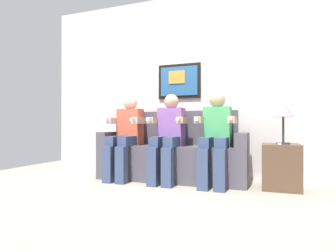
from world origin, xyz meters
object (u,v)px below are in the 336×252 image
at_px(person_on_left, 126,133).
at_px(person_in_middle, 168,134).
at_px(person_on_right, 216,134).
at_px(table_lamp, 283,111).
at_px(couch, 173,156).
at_px(side_table_right, 281,166).
at_px(spare_remote_on_table, 279,144).

distance_m(person_on_left, person_in_middle, 0.59).
xyz_separation_m(person_on_right, table_lamp, (0.73, 0.01, 0.25)).
height_order(couch, table_lamp, table_lamp).
height_order(side_table_right, spare_remote_on_table, spare_remote_on_table).
bearing_deg(person_in_middle, table_lamp, 0.55).
relative_size(side_table_right, spare_remote_on_table, 3.85).
distance_m(person_on_right, side_table_right, 0.80).
bearing_deg(side_table_right, person_in_middle, -177.30).
distance_m(couch, spare_remote_on_table, 1.31).
xyz_separation_m(person_in_middle, side_table_right, (1.31, 0.06, -0.36)).
bearing_deg(couch, table_lamp, -6.65).
bearing_deg(couch, person_in_middle, -90.02).
distance_m(person_in_middle, person_on_right, 0.59).
relative_size(person_on_right, spare_remote_on_table, 8.54).
relative_size(table_lamp, spare_remote_on_table, 3.54).
height_order(couch, person_on_left, person_on_left).
distance_m(person_in_middle, spare_remote_on_table, 1.29).
distance_m(person_on_left, spare_remote_on_table, 1.88).
relative_size(person_on_left, spare_remote_on_table, 8.54).
bearing_deg(table_lamp, person_on_right, -179.00).
xyz_separation_m(person_on_left, person_on_right, (1.19, 0.00, 0.00)).
bearing_deg(table_lamp, person_on_left, -179.62).
xyz_separation_m(side_table_right, table_lamp, (0.02, -0.05, 0.61)).
bearing_deg(side_table_right, couch, 175.36).
bearing_deg(couch, spare_remote_on_table, -8.73).
distance_m(couch, side_table_right, 1.31).
relative_size(person_in_middle, spare_remote_on_table, 8.54).
height_order(person_on_left, person_on_right, same).
bearing_deg(person_on_left, spare_remote_on_table, -0.90).
bearing_deg(spare_remote_on_table, side_table_right, 76.15).
bearing_deg(person_in_middle, spare_remote_on_table, -1.32).
distance_m(side_table_right, spare_remote_on_table, 0.28).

